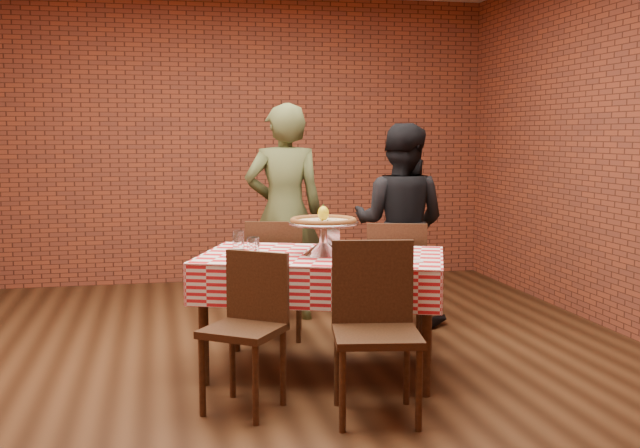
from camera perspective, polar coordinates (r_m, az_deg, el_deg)
The scene contains 19 objects.
ground at distance 5.11m, azimuth -4.07°, elevation -10.48°, with size 6.00×6.00×0.00m, color black.
back_wall at distance 7.86m, azimuth -7.24°, elevation 6.25°, with size 5.50×5.50×0.00m, color brown.
table at distance 4.88m, azimuth 0.13°, elevation -6.73°, with size 1.49×0.89×0.75m, color #432915.
tablecloth at distance 4.83m, azimuth 0.13°, elevation -3.78°, with size 1.52×0.93×0.26m, color red, non-canonical shape.
pizza_stand at distance 4.79m, azimuth 0.25°, elevation -1.09°, with size 0.45×0.45×0.20m, color silver, non-canonical shape.
pizza at distance 4.78m, azimuth 0.25°, elevation 0.17°, with size 0.42×0.42×0.03m, color beige.
lemon at distance 4.77m, azimuth 0.25°, elevation 0.80°, with size 0.07×0.07×0.09m, color yellow.
water_glass_left at distance 4.72m, azimuth -5.01°, elevation -1.72°, with size 0.08×0.08×0.12m, color white.
water_glass_right at distance 5.03m, azimuth -6.10°, elevation -1.21°, with size 0.08×0.08×0.12m, color white.
side_plate at distance 4.66m, azimuth 5.25°, elevation -2.52°, with size 0.17×0.17×0.01m, color white.
sweetener_packet_a at distance 4.56m, azimuth 7.39°, elevation -2.80°, with size 0.05×0.04×0.01m, color white.
sweetener_packet_b at distance 4.60m, azimuth 7.18°, elevation -2.71°, with size 0.05×0.04×0.01m, color white.
condiment_caddy at distance 5.09m, azimuth 0.91°, elevation -1.00°, with size 0.10×0.08×0.14m, color silver.
chair_near_left at distance 4.22m, azimuth -5.77°, elevation -8.16°, with size 0.38×0.38×0.86m, color #432915, non-canonical shape.
chair_near_right at distance 4.09m, azimuth 4.24°, elevation -8.09°, with size 0.45×0.45×0.93m, color #432915, non-canonical shape.
chair_far_left at distance 5.71m, azimuth -3.35°, elevation -4.05°, with size 0.41×0.41×0.89m, color #432915, non-canonical shape.
chair_far_right at distance 5.55m, azimuth 5.65°, elevation -4.34°, with size 0.42×0.42×0.90m, color #432915, non-canonical shape.
diner_olive at distance 6.21m, azimuth -2.68°, elevation 0.87°, with size 0.64×0.42×1.75m, color #4C542E.
diner_black at distance 6.12m, azimuth 5.98°, elevation 0.01°, with size 0.77×0.60×1.59m, color black.
Camera 1 is at (-0.67, -4.84, 1.51)m, focal length 42.92 mm.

